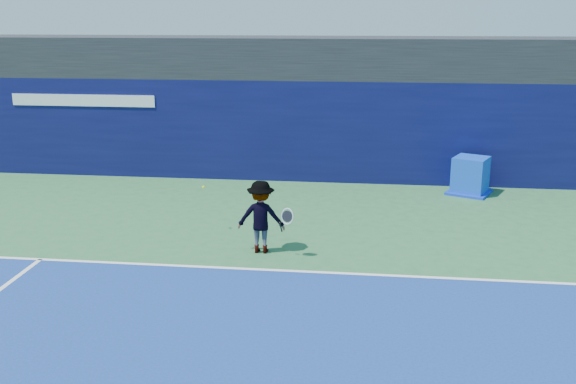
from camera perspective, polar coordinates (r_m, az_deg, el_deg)
name	(u,v)px	position (r m, az deg, el deg)	size (l,w,h in m)	color
ground	(257,347)	(9.98, -2.80, -13.56)	(80.00, 80.00, 0.00)	#2D6438
baseline	(282,270)	(12.66, -0.53, -6.99)	(24.00, 0.10, 0.01)	white
stadium_band	(317,57)	(20.20, 2.60, 11.90)	(36.00, 3.00, 1.20)	black
back_wall_assembly	(314,130)	(19.45, 2.29, 5.54)	(36.00, 1.03, 3.00)	#0B0D3E
equipment_cart	(470,177)	(18.64, 15.89, 1.30)	(1.44, 1.44, 1.04)	#0E3DC6
tennis_player	(261,217)	(13.42, -2.41, -2.22)	(1.23, 0.67, 1.55)	white
tennis_ball	(204,187)	(14.72, -7.52, 0.43)	(0.07, 0.07, 0.07)	#B8DE18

